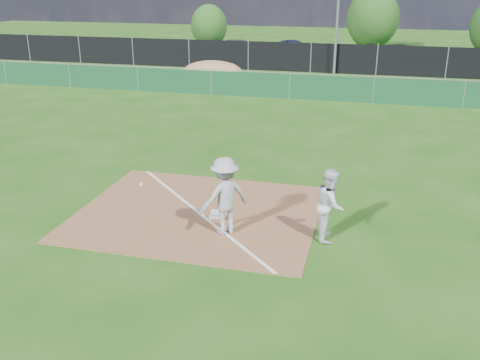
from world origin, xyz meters
name	(u,v)px	position (x,y,z in m)	size (l,w,h in m)	color
ground	(269,124)	(0.00, 10.00, 0.00)	(90.00, 90.00, 0.00)	#1E4B10
infield_dirt	(198,213)	(0.00, 1.00, 0.01)	(6.00, 5.00, 0.02)	brown
foul_line	(198,212)	(0.00, 1.00, 0.03)	(0.08, 7.00, 0.01)	white
green_fence	(289,87)	(0.00, 15.00, 0.60)	(44.00, 0.05, 1.20)	#103E21
dirt_mound	(213,71)	(-5.00, 18.50, 0.58)	(3.38, 2.60, 1.17)	#977349
black_fence	(311,58)	(0.00, 23.00, 0.90)	(46.00, 0.04, 1.80)	black
parking_lot	(319,61)	(0.00, 28.00, 0.01)	(46.00, 9.00, 0.01)	black
light_pole	(338,6)	(1.50, 22.70, 4.00)	(0.16, 0.16, 8.00)	slate
first_base	(218,214)	(0.55, 0.91, 0.06)	(0.40, 0.40, 0.08)	silver
play_at_first	(225,196)	(0.97, 0.06, 0.94)	(2.61, 1.33, 1.85)	#AAAAAC
runner	(330,204)	(3.33, 0.42, 0.84)	(0.82, 0.64, 1.68)	silver
car_left	(240,48)	(-5.92, 28.37, 0.69)	(1.61, 4.00, 1.36)	#A7AAAF
car_mid	(297,50)	(-1.65, 28.11, 0.68)	(1.41, 4.05, 1.33)	#111833
car_right	(406,56)	(5.82, 26.53, 0.73)	(2.02, 4.96, 1.44)	black
tree_left	(209,26)	(-9.72, 32.88, 1.82)	(2.98, 2.98, 3.54)	#382316
tree_mid	(373,18)	(3.36, 34.80, 2.50)	(4.09, 4.09, 4.86)	#382316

